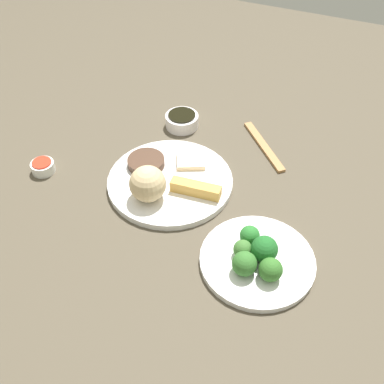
% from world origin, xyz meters
% --- Properties ---
extents(tabletop, '(2.20, 2.20, 0.02)m').
position_xyz_m(tabletop, '(0.00, 0.00, 0.01)').
color(tabletop, '#4F4637').
rests_on(tabletop, ground).
extents(main_plate, '(0.30, 0.30, 0.02)m').
position_xyz_m(main_plate, '(0.02, 0.00, 0.03)').
color(main_plate, white).
rests_on(main_plate, tabletop).
extents(rice_scoop, '(0.08, 0.08, 0.08)m').
position_xyz_m(rice_scoop, '(-0.00, -0.07, 0.08)').
color(rice_scoop, '#D3B786').
rests_on(rice_scoop, main_plate).
extents(spring_roll, '(0.12, 0.04, 0.03)m').
position_xyz_m(spring_roll, '(0.09, -0.02, 0.05)').
color(spring_roll, gold).
rests_on(spring_roll, main_plate).
extents(crab_rangoon_wonton, '(0.09, 0.09, 0.01)m').
position_xyz_m(crab_rangoon_wonton, '(0.04, 0.08, 0.04)').
color(crab_rangoon_wonton, beige).
rests_on(crab_rangoon_wonton, main_plate).
extents(stir_fry_heap, '(0.09, 0.09, 0.02)m').
position_xyz_m(stir_fry_heap, '(-0.06, 0.02, 0.05)').
color(stir_fry_heap, '#493123').
rests_on(stir_fry_heap, main_plate).
extents(broccoli_plate, '(0.24, 0.24, 0.01)m').
position_xyz_m(broccoli_plate, '(0.28, -0.14, 0.03)').
color(broccoli_plate, white).
rests_on(broccoli_plate, tabletop).
extents(broccoli_floret_0, '(0.06, 0.06, 0.06)m').
position_xyz_m(broccoli_floret_0, '(0.29, -0.13, 0.06)').
color(broccoli_floret_0, '#1F6325').
rests_on(broccoli_floret_0, broccoli_plate).
extents(broccoli_floret_1, '(0.04, 0.04, 0.04)m').
position_xyz_m(broccoli_floret_1, '(0.25, -0.14, 0.05)').
color(broccoli_floret_1, '#3D7030').
rests_on(broccoli_floret_1, broccoli_plate).
extents(broccoli_floret_2, '(0.05, 0.05, 0.05)m').
position_xyz_m(broccoli_floret_2, '(0.27, -0.18, 0.06)').
color(broccoli_floret_2, '#346D2B').
rests_on(broccoli_floret_2, broccoli_plate).
extents(broccoli_floret_3, '(0.05, 0.05, 0.05)m').
position_xyz_m(broccoli_floret_3, '(0.32, -0.17, 0.06)').
color(broccoli_floret_3, '#346D28').
rests_on(broccoli_floret_3, broccoli_plate).
extents(broccoli_floret_4, '(0.04, 0.04, 0.04)m').
position_xyz_m(broccoli_floret_4, '(0.25, -0.11, 0.05)').
color(broccoli_floret_4, '#29722C').
rests_on(broccoli_floret_4, broccoli_plate).
extents(soy_sauce_bowl, '(0.09, 0.09, 0.04)m').
position_xyz_m(soy_sauce_bowl, '(-0.05, 0.22, 0.04)').
color(soy_sauce_bowl, white).
rests_on(soy_sauce_bowl, tabletop).
extents(soy_sauce_bowl_liquid, '(0.07, 0.07, 0.00)m').
position_xyz_m(soy_sauce_bowl_liquid, '(-0.05, 0.22, 0.06)').
color(soy_sauce_bowl_liquid, black).
rests_on(soy_sauce_bowl_liquid, soy_sauce_bowl).
extents(sauce_ramekin_sweet_and_sour, '(0.06, 0.06, 0.03)m').
position_xyz_m(sauce_ramekin_sweet_and_sour, '(-0.29, -0.08, 0.03)').
color(sauce_ramekin_sweet_and_sour, white).
rests_on(sauce_ramekin_sweet_and_sour, tabletop).
extents(sauce_ramekin_sweet_and_sour_liquid, '(0.05, 0.05, 0.00)m').
position_xyz_m(sauce_ramekin_sweet_and_sour_liquid, '(-0.29, -0.08, 0.05)').
color(sauce_ramekin_sweet_and_sour_liquid, red).
rests_on(sauce_ramekin_sweet_and_sour_liquid, sauce_ramekin_sweet_and_sour).
extents(chopsticks_pair, '(0.16, 0.17, 0.01)m').
position_xyz_m(chopsticks_pair, '(0.18, 0.22, 0.02)').
color(chopsticks_pair, '#AB7A49').
rests_on(chopsticks_pair, tabletop).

